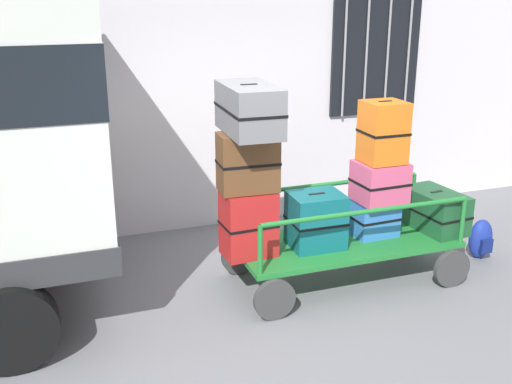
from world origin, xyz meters
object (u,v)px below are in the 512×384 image
object	(u,v)px
luggage_cart	(344,247)
suitcase_midright_bottom	(435,210)
suitcase_left_middle	(248,162)
suitcase_center_top	(383,132)
suitcase_center_middle	(380,182)
suitcase_left_bottom	(249,223)
backpack	(481,239)
suitcase_left_top	(249,109)
suitcase_center_bottom	(375,218)
suitcase_midleft_bottom	(316,220)

from	to	relation	value
luggage_cart	suitcase_midright_bottom	world-z (taller)	suitcase_midright_bottom
luggage_cart	suitcase_left_middle	bearing A→B (deg)	179.76
suitcase_center_top	suitcase_center_middle	bearing A→B (deg)	90.00
suitcase_left_bottom	backpack	world-z (taller)	suitcase_left_bottom
suitcase_left_top	suitcase_center_middle	distance (m)	1.55
suitcase_left_middle	suitcase_center_middle	distance (m)	1.37
suitcase_midright_bottom	backpack	bearing A→B (deg)	0.23
suitcase_left_bottom	suitcase_left_top	world-z (taller)	suitcase_left_top
luggage_cart	backpack	world-z (taller)	backpack
suitcase_left_bottom	suitcase_left_top	distance (m)	1.06
suitcase_left_bottom	suitcase_center_bottom	distance (m)	1.34
suitcase_left_bottom	suitcase_center_bottom	bearing A→B (deg)	0.63
luggage_cart	suitcase_midleft_bottom	world-z (taller)	suitcase_midleft_bottom
backpack	suitcase_left_middle	bearing A→B (deg)	179.19
suitcase_left_middle	suitcase_center_top	distance (m)	1.34
suitcase_center_bottom	suitcase_center_middle	distance (m)	0.39
luggage_cart	suitcase_center_middle	size ratio (longest dim) A/B	4.65
suitcase_left_top	suitcase_center_bottom	xyz separation A→B (m)	(1.33, 0.04, -1.18)
suitcase_left_bottom	suitcase_midleft_bottom	distance (m)	0.67
suitcase_left_middle	suitcase_center_top	world-z (taller)	suitcase_center_top
suitcase_center_bottom	backpack	bearing A→B (deg)	-1.92
suitcase_left_bottom	suitcase_left_middle	distance (m)	0.58
luggage_cart	suitcase_left_middle	size ratio (longest dim) A/B	4.10
luggage_cart	suitcase_midright_bottom	bearing A→B (deg)	-2.04
suitcase_center_bottom	suitcase_left_bottom	bearing A→B (deg)	-179.37
suitcase_center_bottom	suitcase_center_middle	bearing A→B (deg)	-90.00
suitcase_left_bottom	suitcase_center_top	distance (m)	1.53
luggage_cart	suitcase_midleft_bottom	distance (m)	0.48
suitcase_midleft_bottom	suitcase_midright_bottom	size ratio (longest dim) A/B	0.74
luggage_cart	backpack	xyz separation A→B (m)	(1.63, -0.03, -0.13)
suitcase_midright_bottom	suitcase_left_top	bearing A→B (deg)	179.82
suitcase_left_top	suitcase_center_bottom	distance (m)	1.78
suitcase_midright_bottom	suitcase_left_middle	bearing A→B (deg)	178.86
suitcase_center_middle	backpack	world-z (taller)	suitcase_center_middle
suitcase_midleft_bottom	suitcase_midright_bottom	world-z (taller)	suitcase_midleft_bottom
backpack	suitcase_midleft_bottom	bearing A→B (deg)	179.89
suitcase_left_top	backpack	bearing A→B (deg)	-0.08
suitcase_midright_bottom	suitcase_left_bottom	bearing A→B (deg)	179.10
suitcase_center_bottom	suitcase_midright_bottom	bearing A→B (deg)	-3.95
suitcase_left_middle	suitcase_center_top	xyz separation A→B (m)	(1.33, -0.04, 0.18)
suitcase_center_top	suitcase_midright_bottom	xyz separation A→B (m)	(0.67, 0.00, -0.87)
suitcase_midleft_bottom	backpack	distance (m)	2.02
suitcase_left_bottom	backpack	distance (m)	2.68
suitcase_left_bottom	suitcase_center_bottom	xyz separation A→B (m)	(1.33, 0.01, -0.12)
suitcase_left_bottom	suitcase_midright_bottom	distance (m)	2.00
suitcase_center_bottom	backpack	world-z (taller)	suitcase_center_bottom
suitcase_midleft_bottom	suitcase_left_middle	bearing A→B (deg)	177.13
suitcase_center_bottom	backpack	xyz separation A→B (m)	(1.29, -0.04, -0.40)
suitcase_center_top	suitcase_left_top	bearing A→B (deg)	179.69
suitcase_left_bottom	suitcase_left_top	bearing A→B (deg)	-90.00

